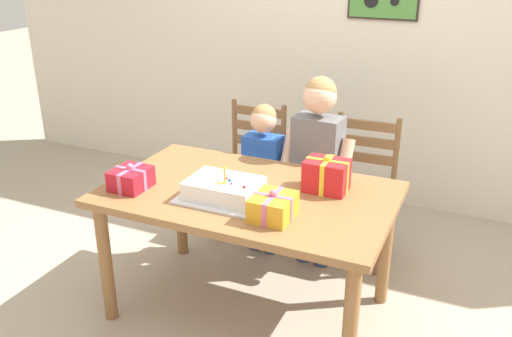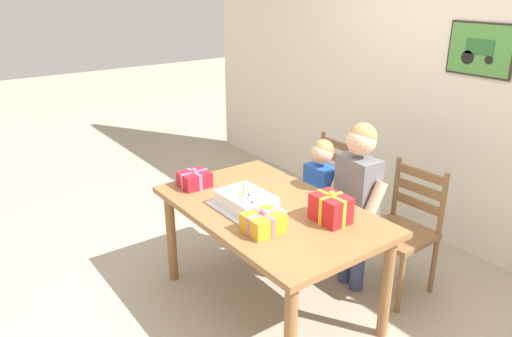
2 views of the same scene
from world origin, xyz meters
TOP-DOWN VIEW (x-y plane):
  - ground_plane at (0.00, 0.00)m, footprint 20.00×20.00m
  - back_wall at (0.00, 1.79)m, footprint 6.40×0.11m
  - dining_table at (0.00, 0.00)m, footprint 1.50×0.93m
  - birthday_cake at (-0.07, -0.13)m, footprint 0.44×0.34m
  - gift_box_red_large at (0.37, 0.18)m, footprint 0.23×0.18m
  - gift_box_beside_cake at (0.23, -0.23)m, footprint 0.19×0.22m
  - gift_box_corner_small at (-0.58, -0.22)m, footprint 0.18×0.20m
  - chair_left at (-0.39, 0.87)m, footprint 0.42×0.42m
  - chair_right at (0.39, 0.87)m, footprint 0.43×0.43m
  - child_older at (0.17, 0.63)m, footprint 0.46×0.27m
  - child_younger at (-0.19, 0.63)m, footprint 0.37×0.22m

SIDE VIEW (x-z plane):
  - ground_plane at x=0.00m, z-range 0.00..0.00m
  - chair_left at x=-0.39m, z-range 0.01..0.93m
  - chair_right at x=0.39m, z-range 0.01..0.93m
  - child_younger at x=-0.19m, z-range 0.11..1.14m
  - dining_table at x=0.00m, z-range 0.28..1.02m
  - child_older at x=0.17m, z-range 0.13..1.37m
  - birthday_cake at x=-0.07m, z-range 0.70..0.89m
  - gift_box_corner_small at x=-0.58m, z-range 0.73..0.87m
  - gift_box_beside_cake at x=0.23m, z-range 0.73..0.87m
  - gift_box_red_large at x=0.37m, z-range 0.72..0.93m
  - back_wall at x=0.00m, z-range 0.00..2.60m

